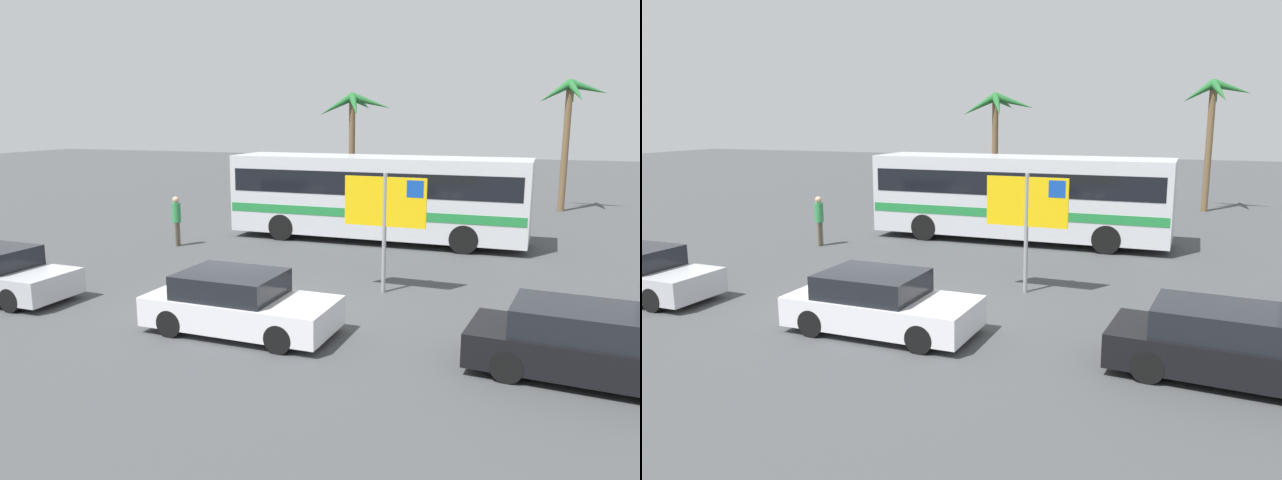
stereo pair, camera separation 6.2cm
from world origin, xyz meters
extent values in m
plane|color=#424447|center=(0.00, 0.00, 0.00)|extent=(120.00, 120.00, 0.00)
cube|color=silver|center=(0.55, 9.74, 1.73)|extent=(11.02, 2.64, 2.90)
cube|color=black|center=(0.55, 9.74, 2.28)|extent=(10.58, 2.67, 0.84)
cube|color=#23843D|center=(0.55, 9.74, 1.22)|extent=(10.91, 2.67, 0.32)
cylinder|color=black|center=(3.96, 10.93, 0.50)|extent=(1.00, 0.28, 1.00)
cylinder|color=black|center=(3.96, 8.54, 0.50)|extent=(1.00, 0.28, 1.00)
cylinder|color=black|center=(-2.87, 10.93, 0.50)|extent=(1.00, 0.28, 1.00)
cylinder|color=black|center=(-2.87, 8.54, 0.50)|extent=(1.00, 0.28, 1.00)
cylinder|color=gray|center=(2.60, 2.96, 1.60)|extent=(0.11, 0.11, 3.20)
cube|color=yellow|center=(2.60, 2.96, 2.45)|extent=(2.20, 0.12, 1.30)
cube|color=#1447A8|center=(3.40, 2.94, 2.82)|extent=(0.44, 0.08, 0.44)
cylinder|color=black|center=(-5.31, -0.29, 0.30)|extent=(0.60, 0.18, 0.60)
cylinder|color=black|center=(-5.35, -1.89, 0.30)|extent=(0.60, 0.18, 0.60)
cube|color=black|center=(7.50, -1.17, 0.48)|extent=(4.38, 2.05, 0.64)
cube|color=black|center=(7.24, -1.15, 1.06)|extent=(2.33, 1.76, 0.52)
cylinder|color=black|center=(6.24, -0.28, 0.30)|extent=(0.61, 0.21, 0.60)
cylinder|color=black|center=(6.12, -1.86, 0.30)|extent=(0.61, 0.21, 0.60)
cube|color=silver|center=(0.51, -1.16, 0.48)|extent=(4.17, 1.92, 0.64)
cube|color=black|center=(0.26, -1.15, 1.06)|extent=(2.19, 1.73, 0.52)
cylinder|color=black|center=(1.81, -0.34, 0.30)|extent=(0.60, 0.17, 0.60)
cylinder|color=black|center=(1.77, -2.03, 0.30)|extent=(0.60, 0.17, 0.60)
cylinder|color=black|center=(-0.76, -0.29, 0.30)|extent=(0.60, 0.17, 0.60)
cylinder|color=black|center=(-0.79, -1.98, 0.30)|extent=(0.60, 0.17, 0.60)
cylinder|color=#706656|center=(-6.00, 6.31, 0.44)|extent=(0.13, 0.13, 0.88)
cylinder|color=#706656|center=(-6.00, 6.13, 0.44)|extent=(0.13, 0.13, 0.88)
cylinder|color=#338E4C|center=(-6.00, 6.22, 1.23)|extent=(0.32, 0.32, 0.70)
sphere|color=tan|center=(-6.00, 6.22, 1.69)|extent=(0.24, 0.24, 0.24)
cylinder|color=brown|center=(-3.06, 17.87, 2.71)|extent=(0.32, 0.32, 5.42)
cone|color=#23662D|center=(-2.09, 17.93, 5.33)|extent=(2.11, 0.58, 1.00)
cone|color=#23662D|center=(-2.90, 18.84, 5.35)|extent=(0.78, 2.13, 0.97)
cone|color=#23662D|center=(-3.85, 18.44, 5.31)|extent=(1.93, 1.58, 1.04)
cone|color=#23662D|center=(-3.69, 17.20, 5.17)|extent=(1.70, 1.78, 1.30)
cone|color=#23662D|center=(-2.69, 17.04, 5.17)|extent=(1.24, 2.02, 1.31)
cylinder|color=brown|center=(7.17, 20.18, 3.00)|extent=(0.32, 0.32, 6.00)
cone|color=#23662D|center=(8.01, 20.19, 5.96)|extent=(1.81, 0.45, 0.92)
cone|color=#23662D|center=(7.29, 20.93, 5.76)|extent=(0.69, 1.78, 1.27)
cone|color=#23662D|center=(6.50, 20.55, 5.78)|extent=(1.74, 1.23, 1.23)
cone|color=#23662D|center=(6.59, 19.67, 5.81)|extent=(1.61, 1.50, 1.18)
cone|color=#23662D|center=(7.45, 19.47, 5.78)|extent=(1.05, 1.78, 1.24)
camera|label=1|loc=(6.62, -12.60, 4.63)|focal=34.63mm
camera|label=2|loc=(6.68, -12.58, 4.63)|focal=34.63mm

